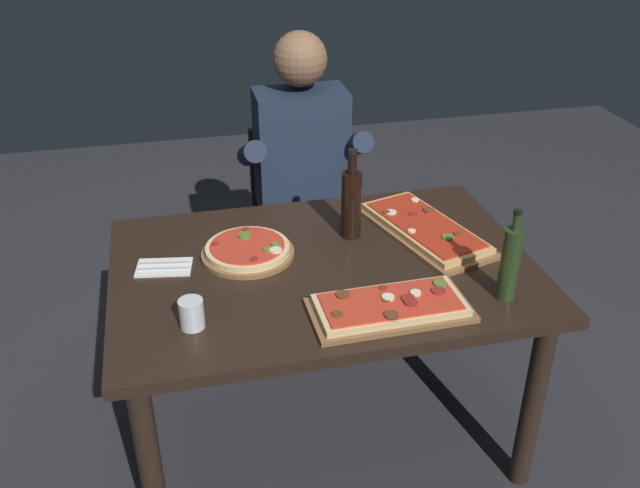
# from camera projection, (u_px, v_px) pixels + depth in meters

# --- Properties ---
(ground_plane) EXTENTS (6.40, 6.40, 0.00)m
(ground_plane) POSITION_uv_depth(u_px,v_px,m) (323.00, 427.00, 2.71)
(ground_plane) COLOR #2D2D33
(dining_table) EXTENTS (1.40, 0.96, 0.74)m
(dining_table) POSITION_uv_depth(u_px,v_px,m) (323.00, 288.00, 2.38)
(dining_table) COLOR black
(dining_table) RESTS_ON ground_plane
(pizza_rectangular_front) EXTENTS (0.49, 0.24, 0.05)m
(pizza_rectangular_front) POSITION_uv_depth(u_px,v_px,m) (390.00, 307.00, 2.09)
(pizza_rectangular_front) COLOR brown
(pizza_rectangular_front) RESTS_ON dining_table
(pizza_rectangular_left) EXTENTS (0.39, 0.60, 0.05)m
(pizza_rectangular_left) POSITION_uv_depth(u_px,v_px,m) (424.00, 229.00, 2.51)
(pizza_rectangular_left) COLOR brown
(pizza_rectangular_left) RESTS_ON dining_table
(pizza_round_far) EXTENTS (0.32, 0.32, 0.05)m
(pizza_round_far) POSITION_uv_depth(u_px,v_px,m) (248.00, 250.00, 2.38)
(pizza_round_far) COLOR brown
(pizza_round_far) RESTS_ON dining_table
(wine_bottle_dark) EXTENTS (0.07, 0.07, 0.33)m
(wine_bottle_dark) POSITION_uv_depth(u_px,v_px,m) (351.00, 202.00, 2.44)
(wine_bottle_dark) COLOR black
(wine_bottle_dark) RESTS_ON dining_table
(oil_bottle_amber) EXTENTS (0.06, 0.06, 0.30)m
(oil_bottle_amber) POSITION_uv_depth(u_px,v_px,m) (510.00, 263.00, 2.11)
(oil_bottle_amber) COLOR #233819
(oil_bottle_amber) RESTS_ON dining_table
(tumbler_near_camera) EXTENTS (0.07, 0.07, 0.09)m
(tumbler_near_camera) POSITION_uv_depth(u_px,v_px,m) (192.00, 314.00, 2.01)
(tumbler_near_camera) COLOR silver
(tumbler_near_camera) RESTS_ON dining_table
(napkin_cutlery_set) EXTENTS (0.20, 0.14, 0.01)m
(napkin_cutlery_set) POSITION_uv_depth(u_px,v_px,m) (164.00, 267.00, 2.31)
(napkin_cutlery_set) COLOR white
(napkin_cutlery_set) RESTS_ON dining_table
(diner_chair) EXTENTS (0.44, 0.44, 0.87)m
(diner_chair) POSITION_uv_depth(u_px,v_px,m) (299.00, 214.00, 3.20)
(diner_chair) COLOR black
(diner_chair) RESTS_ON ground_plane
(seated_diner) EXTENTS (0.53, 0.41, 1.33)m
(seated_diner) POSITION_uv_depth(u_px,v_px,m) (304.00, 173.00, 2.97)
(seated_diner) COLOR #23232D
(seated_diner) RESTS_ON ground_plane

